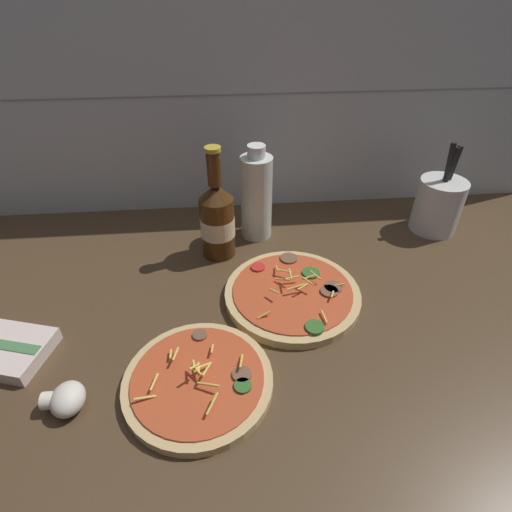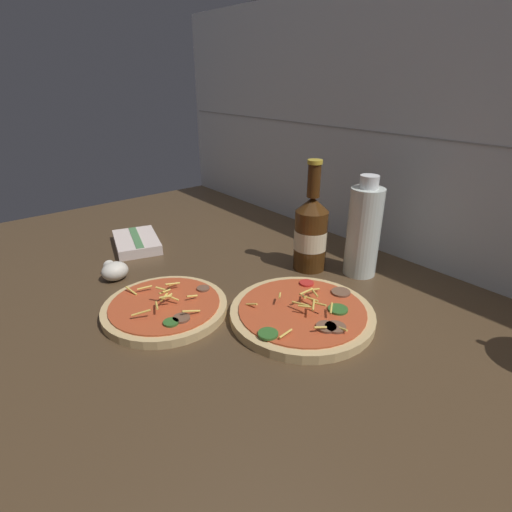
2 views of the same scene
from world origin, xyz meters
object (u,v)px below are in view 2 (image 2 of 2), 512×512
at_px(pizza_far, 302,313).
at_px(dish_towel, 135,242).
at_px(beer_bottle, 311,232).
at_px(mushroom_left, 114,271).
at_px(pizza_near, 165,307).
at_px(oil_bottle, 364,231).

distance_m(pizza_far, dish_towel, 0.50).
bearing_deg(beer_bottle, dish_towel, -145.01).
distance_m(beer_bottle, mushroom_left, 0.42).
bearing_deg(pizza_near, dish_towel, 165.18).
xyz_separation_m(beer_bottle, mushroom_left, (-0.22, -0.35, -0.07)).
bearing_deg(dish_towel, pizza_near, -14.82).
bearing_deg(oil_bottle, pizza_far, -77.83).
bearing_deg(mushroom_left, pizza_near, 6.55).
xyz_separation_m(mushroom_left, dish_towel, (-0.14, 0.11, -0.01)).
distance_m(pizza_near, oil_bottle, 0.43).
relative_size(pizza_near, mushroom_left, 3.85).
height_order(oil_bottle, dish_towel, oil_bottle).
height_order(pizza_near, dish_towel, pizza_near).
xyz_separation_m(pizza_far, oil_bottle, (-0.05, 0.22, 0.09)).
bearing_deg(oil_bottle, mushroom_left, -126.11).
relative_size(beer_bottle, oil_bottle, 1.12).
bearing_deg(pizza_far, mushroom_left, -150.83).
xyz_separation_m(pizza_near, mushroom_left, (-0.18, -0.02, 0.01)).
distance_m(pizza_near, dish_towel, 0.33).
distance_m(pizza_near, mushroom_left, 0.18).
bearing_deg(beer_bottle, pizza_near, -96.27).
distance_m(oil_bottle, mushroom_left, 0.53).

